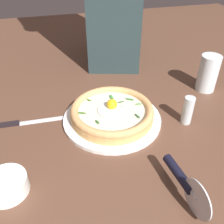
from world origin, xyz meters
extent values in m
cube|color=brown|center=(0.00, 0.00, -0.01)|extent=(2.40, 2.40, 0.03)
cylinder|color=white|center=(0.04, 0.00, 0.01)|extent=(0.31, 0.31, 0.01)
cylinder|color=tan|center=(0.04, 0.00, 0.02)|extent=(0.26, 0.26, 0.02)
torus|color=tan|center=(0.04, 0.00, 0.04)|extent=(0.26, 0.26, 0.02)
cylinder|color=beige|center=(0.04, 0.00, 0.04)|extent=(0.21, 0.21, 0.00)
ellipsoid|color=white|center=(0.04, 0.00, 0.04)|extent=(0.08, 0.08, 0.01)
sphere|color=yellow|center=(0.04, 0.01, 0.05)|extent=(0.03, 0.03, 0.03)
ellipsoid|color=#3D703A|center=(0.07, 0.01, 0.04)|extent=(0.02, 0.02, 0.01)
ellipsoid|color=#31692A|center=(-0.01, -0.05, 0.04)|extent=(0.01, 0.02, 0.01)
ellipsoid|color=#346A3D|center=(0.11, -0.05, 0.04)|extent=(0.01, 0.03, 0.01)
ellipsoid|color=#37611D|center=(-0.05, 0.01, 0.04)|extent=(0.03, 0.02, 0.01)
ellipsoid|color=#51943F|center=(0.13, 0.01, 0.04)|extent=(0.02, 0.01, 0.01)
ellipsoid|color=#375E2F|center=(0.08, 0.03, 0.04)|extent=(0.03, 0.02, 0.01)
ellipsoid|color=#3F7C27|center=(-0.02, 0.07, 0.04)|extent=(0.02, 0.02, 0.01)
ellipsoid|color=#3C803D|center=(0.11, 0.04, 0.04)|extent=(0.03, 0.03, 0.01)
ellipsoid|color=#3A7F38|center=(0.06, 0.06, 0.04)|extent=(0.01, 0.03, 0.01)
cylinder|color=white|center=(-0.26, -0.20, 0.02)|extent=(0.10, 0.10, 0.04)
cylinder|color=silver|center=(0.13, -0.35, 0.04)|extent=(0.01, 0.09, 0.09)
cylinder|color=silver|center=(0.13, -0.34, 0.04)|extent=(0.01, 0.02, 0.01)
cylinder|color=black|center=(0.13, -0.28, 0.04)|extent=(0.03, 0.11, 0.02)
cube|color=silver|center=(-0.16, 0.05, 0.00)|extent=(0.16, 0.02, 0.00)
cube|color=black|center=(-0.29, 0.05, 0.01)|extent=(0.09, 0.02, 0.01)
cylinder|color=silver|center=(0.42, 0.10, 0.07)|extent=(0.07, 0.07, 0.13)
cylinder|color=#AF2B37|center=(0.42, 0.10, 0.02)|extent=(0.06, 0.06, 0.04)
cylinder|color=silver|center=(0.26, -0.07, 0.05)|extent=(0.03, 0.03, 0.09)
camera|label=1|loc=(-0.11, -0.61, 0.50)|focal=40.68mm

